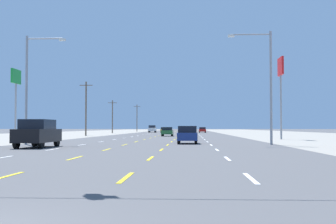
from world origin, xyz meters
The scene contains 18 objects.
ground_plane centered at (0.00, 66.00, 0.00)m, with size 572.00×572.00×0.00m, color #4C4C4F.
lot_apron_left centered at (-24.75, 66.00, 0.00)m, with size 28.00×440.00×0.01m, color gray.
lot_apron_right centered at (24.75, 66.00, 0.00)m, with size 28.00×440.00×0.01m, color gray.
lane_markings centered at (0.00, 104.50, 0.01)m, with size 10.64×227.60×0.01m.
signal_span_wire centered at (0.21, 6.88, 4.90)m, with size 26.94×0.52×8.65m.
suv_far_left_nearest centered at (-7.22, 24.73, 1.03)m, with size 1.98×4.90×1.98m.
hatchback_inner_right_near centered at (3.32, 32.41, 0.78)m, with size 1.72×3.90×1.54m.
sedan_center_turn_mid centered at (-0.10, 63.92, 0.76)m, with size 1.80×4.50×1.46m.
sedan_far_right_midfar centered at (6.80, 108.58, 0.76)m, with size 1.80×4.50×1.46m.
sedan_inner_left_far centered at (-3.39, 109.71, 0.76)m, with size 1.80×4.50×1.46m.
suv_far_left_farther centered at (-7.00, 114.29, 1.03)m, with size 1.98×4.90×1.98m.
pole_sign_left_row_1 centered at (-17.40, 45.33, 6.57)m, with size 0.24×2.56×8.41m.
pole_sign_right_row_1 centered at (14.29, 46.01, 7.54)m, with size 0.24×2.46×9.70m.
streetlight_left_row_0 centered at (-9.83, 30.07, 5.24)m, with size 3.38×0.26×9.13m.
streetlight_right_row_0 centered at (9.81, 30.07, 5.34)m, with size 3.56×0.26×9.29m.
utility_pole_left_row_1 centered at (-13.98, 66.19, 4.75)m, with size 2.20×0.26×9.12m.
utility_pole_left_row_2 centered at (-15.48, 99.01, 4.21)m, with size 2.20×0.26×8.05m.
utility_pole_left_row_3 centered at (-14.09, 136.45, 4.67)m, with size 2.20×0.26×8.96m.
Camera 1 is at (3.57, -5.08, 1.43)m, focal length 45.83 mm.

